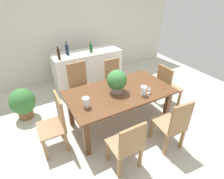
{
  "coord_description": "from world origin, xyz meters",
  "views": [
    {
      "loc": [
        -1.48,
        -2.27,
        2.45
      ],
      "look_at": [
        -0.05,
        0.28,
        0.69
      ],
      "focal_mm": 28.55,
      "sensor_mm": 36.0,
      "label": 1
    }
  ],
  "objects_px": {
    "chair_foot_end": "(166,85)",
    "crystal_vase_left": "(86,102)",
    "wine_bottle_green": "(59,54)",
    "chair_far_right": "(114,77)",
    "crystal_vase_center_near": "(144,90)",
    "chair_near_left": "(128,144)",
    "wine_glass": "(150,89)",
    "potted_plant_floor": "(23,103)",
    "chair_far_left": "(80,84)",
    "chair_head_end": "(56,121)",
    "wine_bottle_clear": "(67,50)",
    "chair_near_right": "(174,124)",
    "kitchen_counter": "(88,70)",
    "dining_table": "(120,96)",
    "wine_bottle_dark": "(91,48)",
    "flower_centerpiece": "(117,81)"
  },
  "relations": [
    {
      "from": "dining_table",
      "to": "chair_foot_end",
      "type": "height_order",
      "value": "chair_foot_end"
    },
    {
      "from": "chair_far_left",
      "to": "kitchen_counter",
      "type": "relative_size",
      "value": 0.59
    },
    {
      "from": "chair_far_left",
      "to": "crystal_vase_left",
      "type": "relative_size",
      "value": 5.69
    },
    {
      "from": "crystal_vase_left",
      "to": "kitchen_counter",
      "type": "height_order",
      "value": "kitchen_counter"
    },
    {
      "from": "wine_bottle_green",
      "to": "chair_far_right",
      "type": "bearing_deg",
      "value": -28.03
    },
    {
      "from": "dining_table",
      "to": "kitchen_counter",
      "type": "relative_size",
      "value": 1.12
    },
    {
      "from": "dining_table",
      "to": "crystal_vase_left",
      "type": "height_order",
      "value": "crystal_vase_left"
    },
    {
      "from": "chair_far_right",
      "to": "wine_bottle_clear",
      "type": "height_order",
      "value": "wine_bottle_clear"
    },
    {
      "from": "chair_foot_end",
      "to": "crystal_vase_left",
      "type": "relative_size",
      "value": 5.53
    },
    {
      "from": "chair_far_left",
      "to": "wine_bottle_dark",
      "type": "bearing_deg",
      "value": 46.02
    },
    {
      "from": "wine_bottle_clear",
      "to": "chair_far_right",
      "type": "bearing_deg",
      "value": -42.61
    },
    {
      "from": "chair_head_end",
      "to": "kitchen_counter",
      "type": "relative_size",
      "value": 0.57
    },
    {
      "from": "wine_glass",
      "to": "chair_head_end",
      "type": "bearing_deg",
      "value": 169.08
    },
    {
      "from": "chair_far_right",
      "to": "wine_bottle_green",
      "type": "distance_m",
      "value": 1.37
    },
    {
      "from": "dining_table",
      "to": "kitchen_counter",
      "type": "xyz_separation_m",
      "value": [
        0.06,
        1.69,
        -0.16
      ]
    },
    {
      "from": "crystal_vase_left",
      "to": "dining_table",
      "type": "bearing_deg",
      "value": 12.69
    },
    {
      "from": "chair_near_right",
      "to": "kitchen_counter",
      "type": "relative_size",
      "value": 0.57
    },
    {
      "from": "crystal_vase_center_near",
      "to": "kitchen_counter",
      "type": "height_order",
      "value": "kitchen_counter"
    },
    {
      "from": "kitchen_counter",
      "to": "wine_bottle_green",
      "type": "bearing_deg",
      "value": -167.7
    },
    {
      "from": "dining_table",
      "to": "chair_far_left",
      "type": "bearing_deg",
      "value": 114.5
    },
    {
      "from": "chair_foot_end",
      "to": "kitchen_counter",
      "type": "distance_m",
      "value": 2.04
    },
    {
      "from": "chair_foot_end",
      "to": "crystal_vase_left",
      "type": "height_order",
      "value": "chair_foot_end"
    },
    {
      "from": "flower_centerpiece",
      "to": "wine_bottle_dark",
      "type": "relative_size",
      "value": 1.65
    },
    {
      "from": "chair_near_right",
      "to": "potted_plant_floor",
      "type": "bearing_deg",
      "value": -39.6
    },
    {
      "from": "crystal_vase_center_near",
      "to": "kitchen_counter",
      "type": "distance_m",
      "value": 2.06
    },
    {
      "from": "chair_near_left",
      "to": "chair_head_end",
      "type": "height_order",
      "value": "chair_head_end"
    },
    {
      "from": "chair_foot_end",
      "to": "crystal_vase_center_near",
      "type": "distance_m",
      "value": 1.01
    },
    {
      "from": "chair_near_left",
      "to": "wine_bottle_dark",
      "type": "distance_m",
      "value": 2.69
    },
    {
      "from": "chair_near_right",
      "to": "potted_plant_floor",
      "type": "height_order",
      "value": "chair_near_right"
    },
    {
      "from": "chair_head_end",
      "to": "wine_glass",
      "type": "distance_m",
      "value": 1.68
    },
    {
      "from": "chair_far_right",
      "to": "potted_plant_floor",
      "type": "height_order",
      "value": "chair_far_right"
    },
    {
      "from": "chair_near_left",
      "to": "chair_far_left",
      "type": "height_order",
      "value": "chair_far_left"
    },
    {
      "from": "chair_far_right",
      "to": "kitchen_counter",
      "type": "xyz_separation_m",
      "value": [
        -0.37,
        0.74,
        -0.03
      ]
    },
    {
      "from": "chair_near_right",
      "to": "wine_bottle_clear",
      "type": "relative_size",
      "value": 3.03
    },
    {
      "from": "chair_far_right",
      "to": "wine_bottle_dark",
      "type": "distance_m",
      "value": 0.91
    },
    {
      "from": "dining_table",
      "to": "flower_centerpiece",
      "type": "distance_m",
      "value": 0.33
    },
    {
      "from": "chair_foot_end",
      "to": "potted_plant_floor",
      "type": "distance_m",
      "value": 3.02
    },
    {
      "from": "chair_far_right",
      "to": "chair_near_right",
      "type": "height_order",
      "value": "chair_near_right"
    },
    {
      "from": "dining_table",
      "to": "kitchen_counter",
      "type": "height_order",
      "value": "kitchen_counter"
    },
    {
      "from": "chair_near_left",
      "to": "potted_plant_floor",
      "type": "distance_m",
      "value": 2.37
    },
    {
      "from": "chair_far_right",
      "to": "flower_centerpiece",
      "type": "height_order",
      "value": "flower_centerpiece"
    },
    {
      "from": "wine_bottle_green",
      "to": "wine_bottle_clear",
      "type": "distance_m",
      "value": 0.32
    },
    {
      "from": "chair_head_end",
      "to": "potted_plant_floor",
      "type": "relative_size",
      "value": 1.48
    },
    {
      "from": "chair_far_right",
      "to": "chair_far_left",
      "type": "bearing_deg",
      "value": 175.82
    },
    {
      "from": "chair_near_left",
      "to": "wine_glass",
      "type": "bearing_deg",
      "value": -144.04
    },
    {
      "from": "chair_foot_end",
      "to": "kitchen_counter",
      "type": "bearing_deg",
      "value": 35.15
    },
    {
      "from": "chair_foot_end",
      "to": "flower_centerpiece",
      "type": "bearing_deg",
      "value": 90.76
    },
    {
      "from": "wine_glass",
      "to": "flower_centerpiece",
      "type": "bearing_deg",
      "value": 145.84
    },
    {
      "from": "chair_foot_end",
      "to": "crystal_vase_center_near",
      "type": "relative_size",
      "value": 5.48
    },
    {
      "from": "chair_far_left",
      "to": "wine_bottle_green",
      "type": "distance_m",
      "value": 0.82
    }
  ]
}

